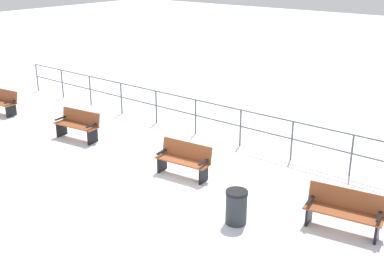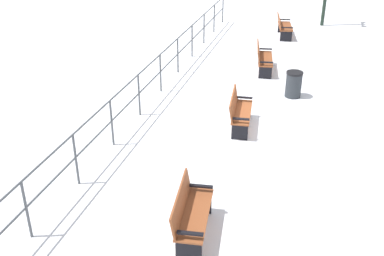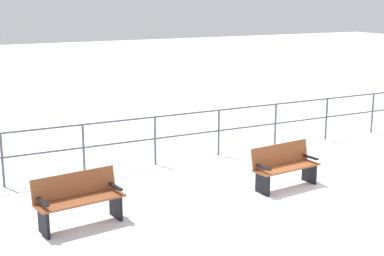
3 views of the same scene
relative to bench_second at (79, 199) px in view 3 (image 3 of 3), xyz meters
name	(u,v)px [view 3 (image 3 of 3)]	position (x,y,z in m)	size (l,w,h in m)	color
ground_plane	(288,189)	(0.18, 4.36, -0.48)	(80.00, 80.00, 0.00)	white
bench_second	(79,199)	(0.00, 0.00, 0.00)	(0.71, 1.58, 0.90)	brown
bench_third	(284,165)	(0.03, 4.35, -0.01)	(0.66, 1.55, 0.89)	brown
waterfront_railing	(219,125)	(-2.67, 4.36, 0.30)	(0.05, 20.73, 1.17)	#4C5156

